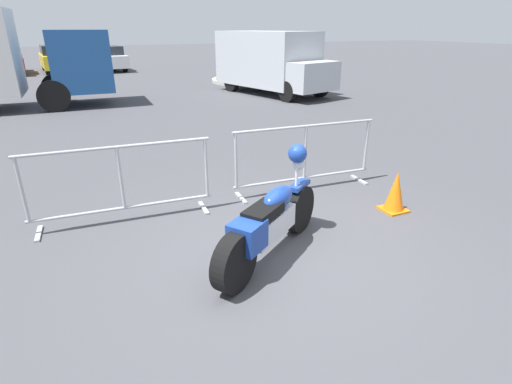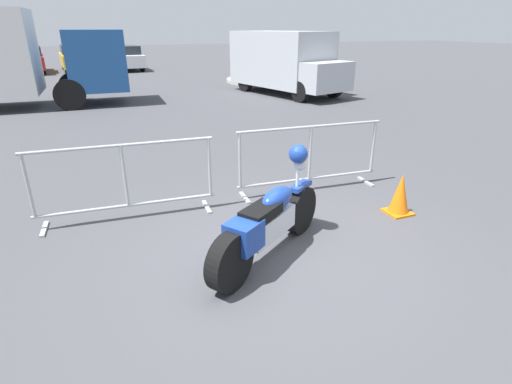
{
  "view_description": "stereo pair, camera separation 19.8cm",
  "coord_description": "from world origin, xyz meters",
  "px_view_note": "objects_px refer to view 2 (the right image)",
  "views": [
    {
      "loc": [
        -1.89,
        -3.49,
        2.47
      ],
      "look_at": [
        -0.09,
        0.49,
        0.65
      ],
      "focal_mm": 28.0,
      "sensor_mm": 36.0,
      "label": 1
    },
    {
      "loc": [
        -1.71,
        -3.57,
        2.47
      ],
      "look_at": [
        -0.09,
        0.49,
        0.65
      ],
      "focal_mm": 28.0,
      "sensor_mm": 36.0,
      "label": 2
    }
  ],
  "objects_px": {
    "crowd_barrier_far": "(310,157)",
    "parked_car_yellow": "(77,58)",
    "parked_car_white": "(125,58)",
    "traffic_cone": "(400,194)",
    "motorcycle": "(269,221)",
    "crowd_barrier_near": "(125,181)",
    "parked_car_red": "(27,60)",
    "delivery_van": "(285,61)"
  },
  "relations": [
    {
      "from": "delivery_van",
      "to": "parked_car_white",
      "type": "height_order",
      "value": "delivery_van"
    },
    {
      "from": "parked_car_red",
      "to": "parked_car_yellow",
      "type": "xyz_separation_m",
      "value": [
        2.66,
        0.12,
        0.02
      ]
    },
    {
      "from": "crowd_barrier_near",
      "to": "parked_car_red",
      "type": "height_order",
      "value": "parked_car_red"
    },
    {
      "from": "crowd_barrier_far",
      "to": "traffic_cone",
      "type": "xyz_separation_m",
      "value": [
        0.77,
        -1.24,
        -0.27
      ]
    },
    {
      "from": "crowd_barrier_far",
      "to": "delivery_van",
      "type": "relative_size",
      "value": 0.45
    },
    {
      "from": "parked_car_red",
      "to": "parked_car_yellow",
      "type": "distance_m",
      "value": 2.67
    },
    {
      "from": "parked_car_red",
      "to": "traffic_cone",
      "type": "distance_m",
      "value": 24.02
    },
    {
      "from": "parked_car_yellow",
      "to": "parked_car_white",
      "type": "xyz_separation_m",
      "value": [
        2.66,
        -0.44,
        -0.04
      ]
    },
    {
      "from": "traffic_cone",
      "to": "motorcycle",
      "type": "bearing_deg",
      "value": -170.26
    },
    {
      "from": "delivery_van",
      "to": "traffic_cone",
      "type": "xyz_separation_m",
      "value": [
        -3.23,
        -10.59,
        -0.95
      ]
    },
    {
      "from": "delivery_van",
      "to": "parked_car_yellow",
      "type": "relative_size",
      "value": 1.18
    },
    {
      "from": "crowd_barrier_far",
      "to": "parked_car_red",
      "type": "distance_m",
      "value": 22.61
    },
    {
      "from": "crowd_barrier_far",
      "to": "traffic_cone",
      "type": "height_order",
      "value": "crowd_barrier_far"
    },
    {
      "from": "delivery_van",
      "to": "traffic_cone",
      "type": "relative_size",
      "value": 9.05
    },
    {
      "from": "motorcycle",
      "to": "crowd_barrier_near",
      "type": "distance_m",
      "value": 2.14
    },
    {
      "from": "crowd_barrier_far",
      "to": "parked_car_yellow",
      "type": "height_order",
      "value": "parked_car_yellow"
    },
    {
      "from": "traffic_cone",
      "to": "crowd_barrier_far",
      "type": "bearing_deg",
      "value": 121.91
    },
    {
      "from": "delivery_van",
      "to": "parked_car_yellow",
      "type": "height_order",
      "value": "delivery_van"
    },
    {
      "from": "motorcycle",
      "to": "parked_car_yellow",
      "type": "distance_m",
      "value": 23.55
    },
    {
      "from": "parked_car_yellow",
      "to": "traffic_cone",
      "type": "relative_size",
      "value": 7.66
    },
    {
      "from": "crowd_barrier_near",
      "to": "parked_car_white",
      "type": "xyz_separation_m",
      "value": [
        1.82,
        21.38,
        0.16
      ]
    },
    {
      "from": "crowd_barrier_far",
      "to": "parked_car_yellow",
      "type": "xyz_separation_m",
      "value": [
        -3.64,
        21.82,
        0.2
      ]
    },
    {
      "from": "crowd_barrier_far",
      "to": "traffic_cone",
      "type": "relative_size",
      "value": 4.07
    },
    {
      "from": "motorcycle",
      "to": "parked_car_red",
      "type": "relative_size",
      "value": 0.41
    },
    {
      "from": "motorcycle",
      "to": "crowd_barrier_near",
      "type": "xyz_separation_m",
      "value": [
        -1.4,
        1.61,
        0.11
      ]
    },
    {
      "from": "motorcycle",
      "to": "parked_car_red",
      "type": "xyz_separation_m",
      "value": [
        -4.9,
        23.32,
        0.28
      ]
    },
    {
      "from": "motorcycle",
      "to": "parked_car_white",
      "type": "bearing_deg",
      "value": 54.12
    },
    {
      "from": "parked_car_yellow",
      "to": "parked_car_red",
      "type": "bearing_deg",
      "value": 87.18
    },
    {
      "from": "parked_car_yellow",
      "to": "parked_car_white",
      "type": "height_order",
      "value": "parked_car_yellow"
    },
    {
      "from": "parked_car_red",
      "to": "traffic_cone",
      "type": "height_order",
      "value": "parked_car_red"
    },
    {
      "from": "delivery_van",
      "to": "parked_car_white",
      "type": "relative_size",
      "value": 1.24
    },
    {
      "from": "crowd_barrier_near",
      "to": "parked_car_yellow",
      "type": "height_order",
      "value": "parked_car_yellow"
    },
    {
      "from": "motorcycle",
      "to": "crowd_barrier_far",
      "type": "relative_size",
      "value": 0.75
    },
    {
      "from": "crowd_barrier_near",
      "to": "traffic_cone",
      "type": "xyz_separation_m",
      "value": [
        3.57,
        -1.24,
        -0.27
      ]
    },
    {
      "from": "crowd_barrier_far",
      "to": "parked_car_white",
      "type": "height_order",
      "value": "parked_car_white"
    },
    {
      "from": "crowd_barrier_far",
      "to": "parked_car_white",
      "type": "bearing_deg",
      "value": 92.63
    },
    {
      "from": "parked_car_yellow",
      "to": "delivery_van",
      "type": "bearing_deg",
      "value": -153.81
    },
    {
      "from": "parked_car_white",
      "to": "crowd_barrier_far",
      "type": "bearing_deg",
      "value": 177.3
    },
    {
      "from": "delivery_van",
      "to": "parked_car_red",
      "type": "height_order",
      "value": "delivery_van"
    },
    {
      "from": "crowd_barrier_near",
      "to": "parked_car_white",
      "type": "height_order",
      "value": "parked_car_white"
    },
    {
      "from": "parked_car_yellow",
      "to": "crowd_barrier_far",
      "type": "bearing_deg",
      "value": -175.85
    },
    {
      "from": "delivery_van",
      "to": "parked_car_yellow",
      "type": "bearing_deg",
      "value": -164.07
    }
  ]
}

